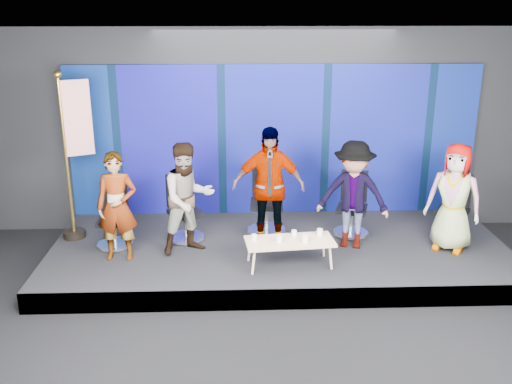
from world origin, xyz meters
TOP-DOWN VIEW (x-y plane):
  - ground at (0.00, 0.00)m, footprint 10.00×10.00m
  - room_walls at (0.00, 0.00)m, footprint 10.02×8.02m
  - riser at (0.00, 2.50)m, footprint 7.00×3.00m
  - backdrop at (0.00, 3.95)m, footprint 7.00×0.08m
  - chair_a at (-2.53, 2.54)m, footprint 0.56×0.56m
  - panelist_a at (-2.36, 2.07)m, footprint 0.58×0.39m
  - chair_b at (-1.48, 2.77)m, footprint 0.78×0.78m
  - panelist_b at (-1.37, 2.28)m, footprint 1.01×0.92m
  - chair_c at (-0.17, 3.02)m, footprint 0.68×0.68m
  - panelist_c at (-0.17, 2.51)m, footprint 1.11×0.51m
  - chair_d at (1.19, 2.88)m, footprint 0.72×0.72m
  - panelist_d at (1.09, 2.38)m, footprint 1.20×0.91m
  - chair_e at (2.76, 2.69)m, footprint 0.79×0.79m
  - panelist_e at (2.57, 2.23)m, footprint 0.96×0.88m
  - coffee_table at (0.09, 1.74)m, footprint 1.29×0.65m
  - mug_a at (-0.41, 1.76)m, footprint 0.07×0.07m
  - mug_b at (-0.07, 1.68)m, footprint 0.08×0.08m
  - mug_c at (0.16, 1.88)m, footprint 0.08×0.08m
  - mug_d at (0.29, 1.66)m, footprint 0.09×0.09m
  - mug_e at (0.53, 1.89)m, footprint 0.08×0.08m
  - flag_stand at (-3.13, 2.93)m, footprint 0.58×0.36m

SIDE VIEW (x-z plane):
  - ground at x=0.00m, z-range 0.00..0.00m
  - riser at x=0.00m, z-range 0.00..0.30m
  - chair_a at x=-2.53m, z-range 0.13..1.11m
  - chair_e at x=2.76m, z-range 0.13..1.14m
  - chair_d at x=1.19m, z-range 0.13..1.15m
  - chair_b at x=-1.48m, z-range 0.12..1.16m
  - coffee_table at x=0.09m, z-range 0.46..0.84m
  - chair_c at x=-0.17m, z-range 0.10..1.25m
  - mug_a at x=-0.41m, z-range 0.68..0.77m
  - mug_c at x=0.16m, z-range 0.68..0.77m
  - mug_b at x=-0.07m, z-range 0.68..0.78m
  - mug_e at x=0.53m, z-range 0.68..0.78m
  - mug_d at x=0.29m, z-range 0.68..0.79m
  - panelist_a at x=-2.36m, z-range 0.30..1.89m
  - panelist_e at x=2.57m, z-range 0.30..1.94m
  - panelist_d at x=1.09m, z-range 0.30..1.95m
  - panelist_b at x=-1.37m, z-range 0.30..1.97m
  - panelist_c at x=-0.17m, z-range 0.30..2.15m
  - backdrop at x=0.00m, z-range 0.30..2.90m
  - flag_stand at x=-3.13m, z-range 0.38..3.00m
  - room_walls at x=0.00m, z-range 0.67..4.18m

